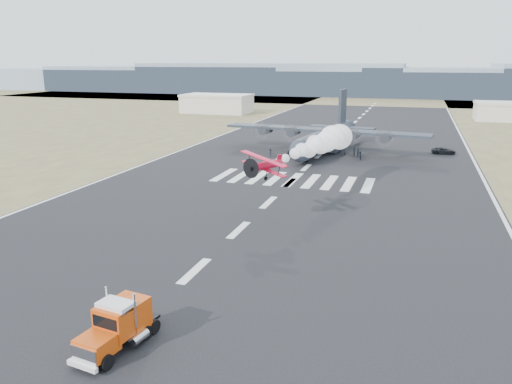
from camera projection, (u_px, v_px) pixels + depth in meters
The scene contains 22 objects.
ground at pixel (123, 338), 34.91m from camera, with size 500.00×500.00×0.00m, color black.
scrub_far at pixel (380, 99), 246.49m from camera, with size 500.00×80.00×0.00m, color brown.
runway_markings at pixel (306, 167), 90.11m from camera, with size 60.00×260.00×0.01m, color silver, non-canonical shape.
ridge_seg_a at pixel (82, 79), 330.28m from camera, with size 150.00×50.00×13.00m, color gray.
ridge_seg_b at pixel (171, 79), 310.74m from camera, with size 150.00×50.00×15.00m, color gray.
ridge_seg_c at pixel (271, 78), 291.20m from camera, with size 150.00×50.00×17.00m, color gray.
ridge_seg_d at pixel (385, 83), 272.42m from camera, with size 150.00×50.00×13.00m, color gray.
hangar_left at pixel (217, 103), 182.86m from camera, with size 24.50×14.50×6.70m.
hangar_right at pixel (509, 111), 158.48m from camera, with size 20.50×12.50×5.90m.
semi_truck at pixel (118, 325), 33.41m from camera, with size 3.31×7.57×3.33m.
aerobatic_biplane at pixel (265, 165), 58.09m from camera, with size 6.40×5.90×2.98m.
smoke_trail at pixel (328, 140), 75.64m from camera, with size 6.54×24.31×4.03m.
transport_aircraft at pixel (326, 137), 105.06m from camera, with size 43.01×35.31×12.40m.
support_vehicle at pixel (444, 151), 103.15m from camera, with size 2.21×4.79×1.33m, color black.
crew_a at pixel (354, 152), 99.81m from camera, with size 0.68×0.56×1.87m, color black.
crew_b at pixel (293, 153), 100.01m from camera, with size 0.79×0.49×1.62m, color black.
crew_c at pixel (270, 153), 99.73m from camera, with size 1.10×0.51×1.70m, color black.
crew_d at pixel (358, 153), 98.90m from camera, with size 1.03×0.53×1.76m, color black.
crew_e at pixel (290, 152), 100.08m from camera, with size 0.82×0.50×1.67m, color black.
crew_f at pixel (289, 155), 98.06m from camera, with size 1.46×0.47×1.57m, color black.
crew_g at pixel (345, 152), 101.02m from camera, with size 0.60×0.49×1.65m, color black.
crew_h at pixel (360, 156), 96.60m from camera, with size 0.84×0.52×1.73m, color black.
Camera 1 is at (18.46, -26.76, 18.82)m, focal length 35.00 mm.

